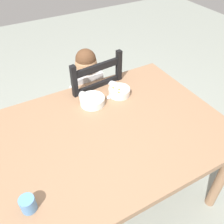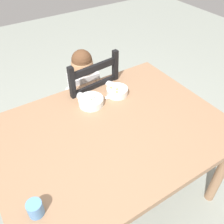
{
  "view_description": "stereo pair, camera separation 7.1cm",
  "coord_description": "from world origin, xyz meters",
  "px_view_note": "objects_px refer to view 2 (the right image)",
  "views": [
    {
      "loc": [
        -0.52,
        -0.96,
        1.81
      ],
      "look_at": [
        0.06,
        0.08,
        0.78
      ],
      "focal_mm": 39.77,
      "sensor_mm": 36.0,
      "label": 1
    },
    {
      "loc": [
        -0.58,
        -0.92,
        1.81
      ],
      "look_at": [
        0.06,
        0.08,
        0.78
      ],
      "focal_mm": 39.77,
      "sensor_mm": 36.0,
      "label": 2
    }
  ],
  "objects_px": {
    "spoon": "(108,96)",
    "drinking_cup": "(35,209)",
    "dining_table": "(111,139)",
    "bowl_of_peas": "(91,101)",
    "bowl_of_carrots": "(117,91)",
    "child_figure": "(86,89)",
    "dining_chair": "(87,105)"
  },
  "relations": [
    {
      "from": "spoon",
      "to": "drinking_cup",
      "type": "distance_m",
      "value": 0.93
    },
    {
      "from": "dining_table",
      "to": "spoon",
      "type": "relative_size",
      "value": 12.35
    },
    {
      "from": "bowl_of_peas",
      "to": "drinking_cup",
      "type": "distance_m",
      "value": 0.81
    },
    {
      "from": "dining_table",
      "to": "bowl_of_carrots",
      "type": "bearing_deg",
      "value": 50.31
    },
    {
      "from": "dining_table",
      "to": "child_figure",
      "type": "bearing_deg",
      "value": 77.86
    },
    {
      "from": "dining_table",
      "to": "drinking_cup",
      "type": "height_order",
      "value": "drinking_cup"
    },
    {
      "from": "child_figure",
      "to": "bowl_of_peas",
      "type": "height_order",
      "value": "child_figure"
    },
    {
      "from": "bowl_of_carrots",
      "to": "drinking_cup",
      "type": "distance_m",
      "value": 0.97
    },
    {
      "from": "child_figure",
      "to": "bowl_of_carrots",
      "type": "relative_size",
      "value": 6.3
    },
    {
      "from": "dining_chair",
      "to": "spoon",
      "type": "bearing_deg",
      "value": -83.19
    },
    {
      "from": "dining_chair",
      "to": "bowl_of_peas",
      "type": "xyz_separation_m",
      "value": [
        -0.11,
        -0.3,
        0.29
      ]
    },
    {
      "from": "child_figure",
      "to": "drinking_cup",
      "type": "distance_m",
      "value": 1.1
    },
    {
      "from": "bowl_of_carrots",
      "to": "drinking_cup",
      "type": "xyz_separation_m",
      "value": [
        -0.8,
        -0.55,
        0.01
      ]
    },
    {
      "from": "dining_table",
      "to": "bowl_of_carrots",
      "type": "relative_size",
      "value": 9.25
    },
    {
      "from": "dining_table",
      "to": "child_figure",
      "type": "relative_size",
      "value": 1.47
    },
    {
      "from": "child_figure",
      "to": "drinking_cup",
      "type": "relative_size",
      "value": 12.25
    },
    {
      "from": "dining_table",
      "to": "spoon",
      "type": "height_order",
      "value": "spoon"
    },
    {
      "from": "bowl_of_peas",
      "to": "dining_table",
      "type": "bearing_deg",
      "value": -93.05
    },
    {
      "from": "dining_table",
      "to": "dining_chair",
      "type": "xyz_separation_m",
      "value": [
        0.13,
        0.57,
        -0.17
      ]
    },
    {
      "from": "spoon",
      "to": "dining_table",
      "type": "bearing_deg",
      "value": -118.56
    },
    {
      "from": "child_figure",
      "to": "bowl_of_carrots",
      "type": "distance_m",
      "value": 0.33
    },
    {
      "from": "drinking_cup",
      "to": "dining_table",
      "type": "bearing_deg",
      "value": 25.52
    },
    {
      "from": "dining_chair",
      "to": "spoon",
      "type": "xyz_separation_m",
      "value": [
        0.03,
        -0.28,
        0.27
      ]
    },
    {
      "from": "bowl_of_peas",
      "to": "spoon",
      "type": "height_order",
      "value": "bowl_of_peas"
    },
    {
      "from": "child_figure",
      "to": "drinking_cup",
      "type": "bearing_deg",
      "value": -129.53
    },
    {
      "from": "child_figure",
      "to": "spoon",
      "type": "bearing_deg",
      "value": -82.03
    },
    {
      "from": "spoon",
      "to": "bowl_of_carrots",
      "type": "bearing_deg",
      "value": -14.83
    },
    {
      "from": "child_figure",
      "to": "spoon",
      "type": "height_order",
      "value": "child_figure"
    },
    {
      "from": "child_figure",
      "to": "spoon",
      "type": "distance_m",
      "value": 0.29
    },
    {
      "from": "dining_chair",
      "to": "bowl_of_carrots",
      "type": "distance_m",
      "value": 0.43
    },
    {
      "from": "bowl_of_carrots",
      "to": "dining_chair",
      "type": "bearing_deg",
      "value": 109.0
    },
    {
      "from": "spoon",
      "to": "dining_chair",
      "type": "bearing_deg",
      "value": 96.81
    }
  ]
}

